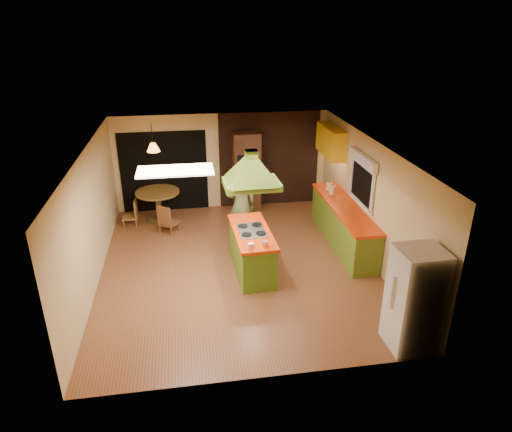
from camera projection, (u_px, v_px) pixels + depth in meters
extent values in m
plane|color=brown|center=(238.00, 265.00, 9.44)|extent=(6.50, 6.50, 0.00)
plane|color=beige|center=(222.00, 161.00, 11.88)|extent=(5.50, 0.00, 5.50)
plane|color=beige|center=(266.00, 304.00, 6.00)|extent=(5.50, 0.00, 5.50)
plane|color=beige|center=(91.00, 218.00, 8.54)|extent=(0.00, 6.50, 6.50)
plane|color=beige|center=(370.00, 201.00, 9.33)|extent=(0.00, 6.50, 6.50)
plane|color=silver|center=(236.00, 147.00, 8.44)|extent=(6.50, 6.50, 0.00)
cube|color=#381E14|center=(269.00, 160.00, 12.04)|extent=(2.64, 0.03, 2.50)
cube|color=black|center=(164.00, 172.00, 11.72)|extent=(2.20, 0.03, 2.10)
cube|color=olive|center=(343.00, 226.00, 10.16)|extent=(0.58, 3.00, 0.86)
cube|color=#E53807|center=(345.00, 207.00, 9.98)|extent=(0.62, 3.05, 0.06)
cube|color=yellow|center=(331.00, 141.00, 11.02)|extent=(0.34, 1.40, 0.70)
cube|color=black|center=(363.00, 181.00, 9.57)|extent=(0.03, 1.16, 0.96)
cube|color=white|center=(363.00, 159.00, 9.37)|extent=(0.10, 1.35, 0.22)
cube|color=white|center=(175.00, 171.00, 7.20)|extent=(1.20, 0.60, 0.03)
cube|color=#568320|center=(252.00, 252.00, 9.08)|extent=(0.72, 1.72, 0.83)
cube|color=red|center=(252.00, 232.00, 8.90)|extent=(0.78, 1.80, 0.06)
cube|color=silver|center=(252.00, 230.00, 8.88)|extent=(0.54, 0.76, 0.02)
cube|color=#566D1B|center=(252.00, 184.00, 8.50)|extent=(1.06, 0.78, 0.12)
pyramid|color=#566D1B|center=(251.00, 158.00, 8.29)|extent=(1.06, 0.78, 0.45)
cube|color=#566D1B|center=(251.00, 154.00, 8.26)|extent=(0.22, 0.22, 0.14)
imported|color=#48512A|center=(241.00, 205.00, 9.98)|extent=(0.71, 0.50, 1.85)
cube|color=white|center=(414.00, 299.00, 6.84)|extent=(0.70, 0.67, 1.66)
cube|color=#492717|center=(246.00, 172.00, 11.78)|extent=(0.69, 0.58, 2.08)
cube|color=black|center=(248.00, 164.00, 11.39)|extent=(0.54, 0.02, 0.45)
cube|color=black|center=(248.00, 183.00, 11.59)|extent=(0.54, 0.02, 0.45)
cylinder|color=brown|center=(157.00, 192.00, 11.15)|extent=(1.07, 1.07, 0.05)
cylinder|color=brown|center=(159.00, 206.00, 11.30)|extent=(0.14, 0.14, 0.75)
cylinder|color=brown|center=(160.00, 220.00, 11.45)|extent=(0.60, 0.60, 0.05)
cone|color=#FF9E3F|center=(153.00, 147.00, 10.69)|extent=(0.40, 0.40, 0.20)
cylinder|color=#EFE6C0|center=(332.00, 190.00, 10.59)|extent=(0.17, 0.17, 0.21)
cylinder|color=#EFE5C0|center=(329.00, 187.00, 10.82)|extent=(0.15, 0.15, 0.18)
cylinder|color=beige|center=(332.00, 191.00, 10.61)|extent=(0.12, 0.12, 0.16)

